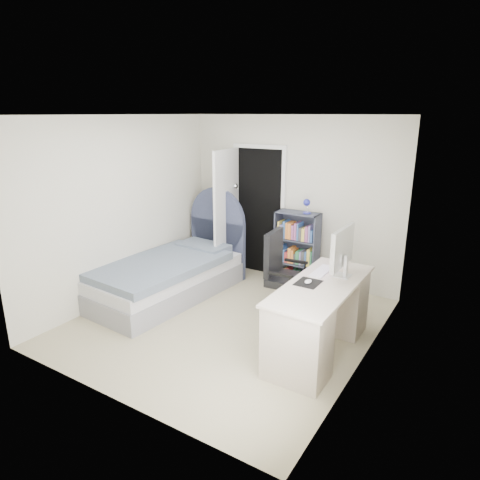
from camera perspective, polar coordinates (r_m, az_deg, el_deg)
The scene contains 8 objects.
room_shell at distance 5.02m, azimuth -1.95°, elevation 1.91°, with size 3.50×3.70×2.60m.
door at distance 6.72m, azimuth -0.27°, elevation 3.82°, with size 0.92×0.83×2.06m.
bed at distance 6.21m, azimuth -9.00°, elevation -4.38°, with size 1.22×2.36×1.41m.
nightstand at distance 7.29m, azimuth -4.24°, elevation -0.30°, with size 0.42×0.42×0.62m.
floor_lamp at distance 6.95m, azimuth -0.79°, elevation 0.53°, with size 0.21×0.21×1.46m.
bookcase at distance 6.39m, azimuth 7.62°, elevation -1.66°, with size 0.64×0.27×1.36m.
desk at distance 4.75m, azimuth 10.69°, elevation -9.75°, with size 0.66×1.64×1.34m.
office_chair at distance 5.38m, azimuth 5.76°, elevation -4.18°, with size 0.59×0.60×1.13m.
Camera 1 is at (2.71, -4.03, 2.52)m, focal length 32.00 mm.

